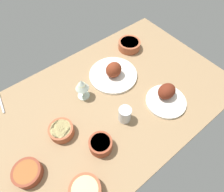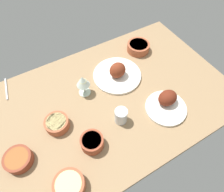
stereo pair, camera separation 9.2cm
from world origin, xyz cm
name	(u,v)px [view 2 (the right image)]	position (x,y,z in cm)	size (l,w,h in cm)	color
dining_table	(112,100)	(0.00, 0.00, 2.00)	(140.00, 90.00, 4.00)	#937551
plate_center_main	(117,73)	(-11.10, -12.63, 6.83)	(29.98, 29.98, 11.14)	white
plate_near_viewer	(167,103)	(-23.37, 19.96, 7.18)	(22.86, 22.86, 9.92)	white
bowl_soup	(18,159)	(55.89, 9.41, 6.70)	(12.97, 12.97, 4.94)	brown
bowl_pasta	(57,123)	(33.66, 1.07, 6.86)	(12.57, 12.57, 5.23)	#A35133
bowl_cream	(138,47)	(-35.97, -25.86, 7.08)	(15.19, 15.19, 5.66)	#A35133
bowl_potatoes	(69,185)	(39.68, 31.73, 7.18)	(13.74, 13.74, 5.85)	#A35133
bowl_onions	(92,142)	(22.51, 19.49, 7.45)	(11.42, 11.42, 6.39)	brown
wine_glass	(83,82)	(11.95, -11.56, 13.93)	(7.60, 7.60, 14.00)	silver
water_tumbler	(121,116)	(3.17, 14.73, 8.58)	(6.75, 6.75, 9.15)	silver
fork_loose	(6,89)	(51.69, -37.28, 4.40)	(16.63, 0.90, 0.80)	silver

